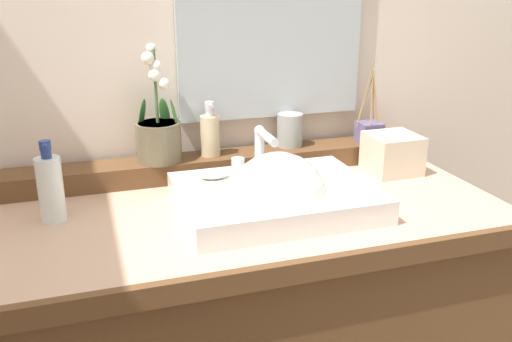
# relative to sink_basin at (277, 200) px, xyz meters

# --- Properties ---
(back_ledge) EXTENTS (1.13, 0.10, 0.06)m
(back_ledge) POSITION_rel_sink_basin_xyz_m (-0.06, 0.28, 0.00)
(back_ledge) COLOR brown
(back_ledge) RESTS_ON vanity_cabinet
(sink_basin) EXTENTS (0.44, 0.34, 0.27)m
(sink_basin) POSITION_rel_sink_basin_xyz_m (0.00, 0.00, 0.00)
(sink_basin) COLOR white
(sink_basin) RESTS_ON vanity_cabinet
(soap_bar) EXTENTS (0.07, 0.04, 0.02)m
(soap_bar) POSITION_rel_sink_basin_xyz_m (-0.12, 0.10, 0.04)
(soap_bar) COLOR silver
(soap_bar) RESTS_ON sink_basin
(potted_plant) EXTENTS (0.12, 0.12, 0.30)m
(potted_plant) POSITION_rel_sink_basin_xyz_m (-0.22, 0.28, 0.10)
(potted_plant) COLOR #675E47
(potted_plant) RESTS_ON back_ledge
(soap_dispenser) EXTENTS (0.05, 0.05, 0.15)m
(soap_dispenser) POSITION_rel_sink_basin_xyz_m (-0.09, 0.29, 0.09)
(soap_dispenser) COLOR beige
(soap_dispenser) RESTS_ON back_ledge
(tumbler_cup) EXTENTS (0.07, 0.07, 0.09)m
(tumbler_cup) POSITION_rel_sink_basin_xyz_m (0.15, 0.30, 0.08)
(tumbler_cup) COLOR #969B98
(tumbler_cup) RESTS_ON back_ledge
(reed_diffuser) EXTENTS (0.08, 0.07, 0.23)m
(reed_diffuser) POSITION_rel_sink_basin_xyz_m (0.38, 0.27, 0.06)
(reed_diffuser) COLOR slate
(reed_diffuser) RESTS_ON back_ledge
(lotion_bottle) EXTENTS (0.05, 0.06, 0.18)m
(lotion_bottle) POSITION_rel_sink_basin_xyz_m (-0.48, 0.10, 0.05)
(lotion_bottle) COLOR white
(lotion_bottle) RESTS_ON vanity_cabinet
(tissue_box) EXTENTS (0.13, 0.13, 0.11)m
(tissue_box) POSITION_rel_sink_basin_xyz_m (0.39, 0.15, 0.03)
(tissue_box) COLOR beige
(tissue_box) RESTS_ON vanity_cabinet
(mirror) EXTENTS (0.52, 0.02, 0.56)m
(mirror) POSITION_rel_sink_basin_xyz_m (0.11, 0.34, 0.39)
(mirror) COLOR silver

